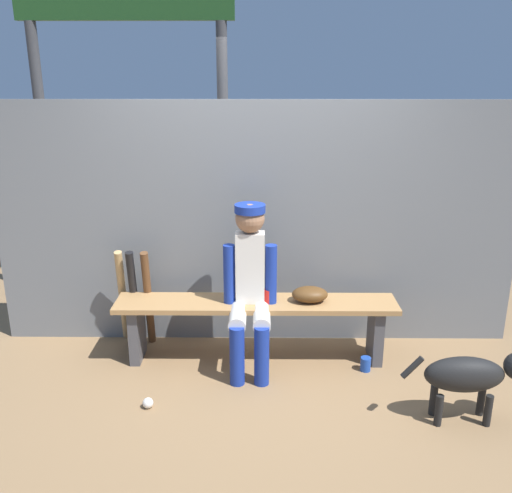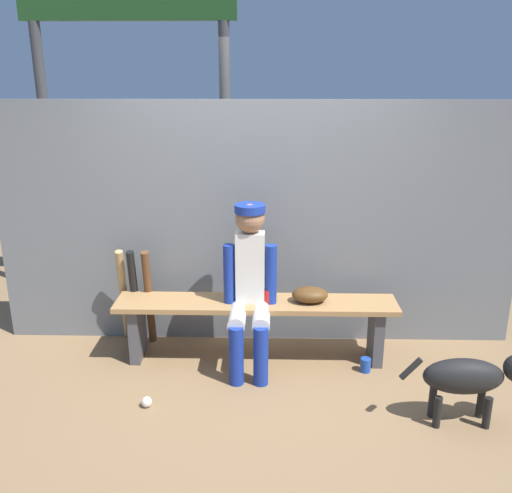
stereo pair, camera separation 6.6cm
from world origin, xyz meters
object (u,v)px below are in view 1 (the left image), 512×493
player_seated (250,283)px  cup_on_ground (366,364)px  dugout_bench (256,315)px  baseball (148,403)px  bat_aluminum_black (134,298)px  bat_wood_tan (123,296)px  dog (473,375)px  bat_wood_dark (148,299)px  cup_on_bench (268,296)px  scoreboard (133,30)px  baseball_glove (310,294)px

player_seated → cup_on_ground: (0.89, -0.08, -0.64)m
dugout_bench → baseball: size_ratio=29.73×
bat_aluminum_black → bat_wood_tan: size_ratio=1.01×
bat_aluminum_black → cup_on_ground: bearing=-12.0°
player_seated → dog: size_ratio=1.51×
bat_wood_tan → dog: bearing=-23.3°
player_seated → baseball: size_ratio=17.25×
player_seated → baseball: 1.12m
bat_wood_dark → cup_on_bench: (0.98, -0.23, 0.12)m
dugout_bench → cup_on_ground: bearing=-12.4°
scoreboard → cup_on_bench: bearing=-46.5°
cup_on_bench → dog: (1.32, -0.79, -0.22)m
bat_wood_tan → cup_on_ground: size_ratio=7.78×
dugout_bench → player_seated: 0.34m
cup_on_ground → baseball_glove: bearing=156.5°
dugout_bench → baseball_glove: (0.42, 0.00, 0.18)m
player_seated → bat_aluminum_black: bearing=161.7°
baseball_glove → scoreboard: 2.80m
baseball_glove → bat_aluminum_black: size_ratio=0.33×
dugout_bench → bat_wood_dark: size_ratio=2.55×
bat_aluminum_black → bat_wood_tan: 0.13m
cup_on_bench → scoreboard: size_ratio=0.03×
baseball_glove → bat_aluminum_black: bat_aluminum_black is taller
player_seated → cup_on_bench: size_ratio=11.60×
dog → baseball_glove: bearing=140.7°
bat_aluminum_black → cup_on_bench: (1.10, -0.23, 0.12)m
player_seated → scoreboard: bearing=128.1°
dugout_bench → bat_wood_tan: size_ratio=2.57×
cup_on_ground → scoreboard: size_ratio=0.03×
bat_wood_dark → dog: bat_wood_dark is taller
scoreboard → dog: (2.51, -2.05, -2.23)m
player_seated → baseball_glove: 0.50m
scoreboard → baseball_glove: bearing=-39.1°
baseball_glove → baseball: size_ratio=3.78×
baseball_glove → bat_wood_tan: 1.57m
player_seated → baseball: (-0.69, -0.59, -0.66)m
baseball_glove → cup_on_bench: baseball_glove is taller
cup_on_bench → baseball: bearing=-141.0°
scoreboard → baseball: bearing=-79.5°
bat_aluminum_black → bat_wood_tan: (-0.11, 0.07, -0.01)m
bat_wood_dark → dog: 2.52m
dugout_bench → dog: bearing=-29.9°
cup_on_ground → baseball: bearing=-162.2°
dugout_bench → scoreboard: size_ratio=0.60×
baseball_glove → baseball: baseball_glove is taller
cup_on_ground → cup_on_bench: bearing=167.8°
dugout_bench → bat_wood_dark: bearing=167.1°
bat_aluminum_black → baseball: bearing=-73.6°
baseball → cup_on_bench: bearing=39.0°
bat_aluminum_black → baseball: bat_aluminum_black is taller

